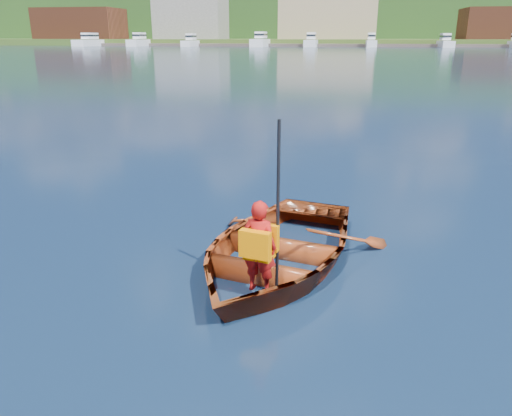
{
  "coord_description": "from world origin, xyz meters",
  "views": [
    {
      "loc": [
        1.13,
        -6.24,
        2.77
      ],
      "look_at": [
        0.14,
        -0.45,
        0.75
      ],
      "focal_mm": 35.0,
      "sensor_mm": 36.0,
      "label": 1
    }
  ],
  "objects_px": {
    "rowboat": "(276,249)",
    "dock": "(331,45)",
    "child_paddler": "(260,245)",
    "marina_yachts": "(296,42)"
  },
  "relations": [
    {
      "from": "rowboat",
      "to": "child_paddler",
      "type": "relative_size",
      "value": 2.13
    },
    {
      "from": "child_paddler",
      "to": "marina_yachts",
      "type": "distance_m",
      "value": 145.3
    },
    {
      "from": "rowboat",
      "to": "dock",
      "type": "distance_m",
      "value": 148.49
    },
    {
      "from": "dock",
      "to": "child_paddler",
      "type": "bearing_deg",
      "value": -88.65
    },
    {
      "from": "dock",
      "to": "marina_yachts",
      "type": "bearing_deg",
      "value": -154.53
    },
    {
      "from": "rowboat",
      "to": "marina_yachts",
      "type": "bearing_deg",
      "value": 95.32
    },
    {
      "from": "marina_yachts",
      "to": "dock",
      "type": "bearing_deg",
      "value": 25.47
    },
    {
      "from": "rowboat",
      "to": "dock",
      "type": "height_order",
      "value": "dock"
    },
    {
      "from": "child_paddler",
      "to": "dock",
      "type": "relative_size",
      "value": 0.01
    },
    {
      "from": "rowboat",
      "to": "child_paddler",
      "type": "xyz_separation_m",
      "value": [
        -0.06,
        -0.91,
        0.43
      ]
    }
  ]
}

